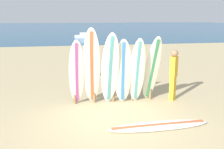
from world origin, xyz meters
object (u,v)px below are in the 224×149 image
surfboard_leaning_center_right (137,72)px  surfboard_leaning_right (152,69)px  surfboard_lying_on_sand (159,126)px  surfboard_leaning_center_left (110,70)px  beachgoer_standing (174,73)px  surfboard_rack (114,82)px  surfboard_leaning_left (92,68)px  small_boat_offshore (83,36)px  surfboard_leaning_center (123,72)px  surfboard_leaning_far_left (77,73)px

surfboard_leaning_center_right → surfboard_leaning_right: size_ratio=0.98×
surfboard_lying_on_sand → surfboard_leaning_center_left: bearing=119.8°
surfboard_leaning_right → beachgoer_standing: size_ratio=1.29×
surfboard_rack → surfboard_leaning_left: (-0.75, -0.32, 0.59)m
small_boat_offshore → surfboard_leaning_left: bearing=-92.9°
surfboard_leaning_center_right → small_boat_offshore: bearing=90.3°
surfboard_rack → surfboard_lying_on_sand: bearing=-69.6°
surfboard_rack → surfboard_leaning_center: 0.61m
small_boat_offshore → surfboard_leaning_center_right: bearing=-89.7°
small_boat_offshore → surfboard_leaning_right: bearing=-88.4°
surfboard_leaning_far_left → small_boat_offshore: bearing=86.0°
surfboard_leaning_left → surfboard_leaning_center_right: size_ratio=1.14×
surfboard_rack → small_boat_offshore: bearing=88.8°
surfboard_leaning_center_left → small_boat_offshore: surfboard_leaning_center_left is taller
surfboard_leaning_far_left → surfboard_leaning_center_right: (1.90, -0.18, 0.02)m
surfboard_leaning_center_left → small_boat_offshore: bearing=88.4°
surfboard_leaning_center → small_boat_offshore: surfboard_leaning_center is taller
surfboard_leaning_right → small_boat_offshore: bearing=91.6°
surfboard_leaning_far_left → beachgoer_standing: surfboard_leaning_far_left is taller
surfboard_leaning_left → surfboard_leaning_center_left: 0.58m
surfboard_leaning_center_right → surfboard_leaning_far_left: bearing=174.5°
surfboard_leaning_center_right → surfboard_leaning_center_left: bearing=178.6°
surfboard_leaning_center → surfboard_lying_on_sand: bearing=-72.3°
surfboard_leaning_center_right → surfboard_lying_on_sand: surfboard_leaning_center_right is taller
surfboard_rack → beachgoer_standing: beachgoer_standing is taller
surfboard_rack → surfboard_lying_on_sand: size_ratio=0.98×
surfboard_leaning_far_left → surfboard_lying_on_sand: size_ratio=0.79×
surfboard_leaning_center_left → surfboard_leaning_right: surfboard_leaning_center_left is taller
beachgoer_standing → small_boat_offshore: 25.17m
surfboard_rack → surfboard_leaning_center_left: surfboard_leaning_center_left is taller
surfboard_rack → surfboard_leaning_right: bearing=-13.8°
surfboard_leaning_center_right → beachgoer_standing: size_ratio=1.27×
surfboard_leaning_far_left → beachgoer_standing: size_ratio=1.24×
surfboard_leaning_center_right → small_boat_offshore: 25.37m
surfboard_rack → surfboard_leaning_far_left: surfboard_leaning_far_left is taller
surfboard_leaning_center → surfboard_leaning_center_right: (0.45, -0.07, 0.02)m
surfboard_leaning_far_left → surfboard_leaning_center: (1.45, -0.11, 0.00)m
surfboard_leaning_center_right → beachgoer_standing: 1.37m
surfboard_leaning_right → surfboard_lying_on_sand: (-0.42, -1.87, -1.09)m
surfboard_leaning_right → surfboard_leaning_far_left: bearing=179.2°
surfboard_rack → surfboard_leaning_right: 1.34m
surfboard_leaning_right → surfboard_lying_on_sand: size_ratio=0.81×
surfboard_lying_on_sand → small_boat_offshore: bearing=90.6°
surfboard_leaning_center → surfboard_leaning_center_right: surfboard_leaning_center_right is taller
surfboard_leaning_left → surfboard_leaning_center: bearing=-3.3°
surfboard_lying_on_sand → beachgoer_standing: 2.48m
surfboard_leaning_center_right → surfboard_leaning_right: bearing=15.3°
surfboard_leaning_center_right → small_boat_offshore: size_ratio=1.03×
surfboard_leaning_right → beachgoer_standing: surfboard_leaning_right is taller
surfboard_leaning_right → surfboard_lying_on_sand: surfboard_leaning_right is taller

